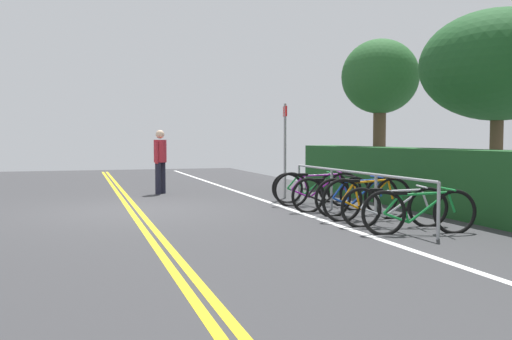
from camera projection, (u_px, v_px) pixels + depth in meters
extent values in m
cube|color=#353538|center=(134.00, 212.00, 10.88)|extent=(29.33, 11.68, 0.05)
cube|color=gold|center=(130.00, 210.00, 10.85)|extent=(26.40, 0.10, 0.00)
cube|color=gold|center=(138.00, 210.00, 10.90)|extent=(26.40, 0.10, 0.00)
cube|color=white|center=(277.00, 205.00, 11.77)|extent=(26.40, 0.12, 0.00)
cylinder|color=#9EA0A5|center=(299.00, 183.00, 12.63)|extent=(0.05, 0.05, 0.80)
cylinder|color=#9EA0A5|center=(332.00, 189.00, 10.99)|extent=(0.05, 0.05, 0.80)
cylinder|color=#9EA0A5|center=(376.00, 198.00, 9.36)|extent=(0.05, 0.05, 0.80)
cylinder|color=#9EA0A5|center=(438.00, 211.00, 7.73)|extent=(0.05, 0.05, 0.80)
cylinder|color=#9EA0A5|center=(352.00, 172.00, 10.15)|extent=(5.15, 0.04, 0.04)
torus|color=black|center=(333.00, 188.00, 12.23)|extent=(0.22, 0.68, 0.69)
torus|color=black|center=(287.00, 188.00, 12.16)|extent=(0.22, 0.68, 0.69)
cylinder|color=#198C38|center=(316.00, 185.00, 12.20)|extent=(0.18, 0.57, 0.47)
cylinder|color=#198C38|center=(313.00, 175.00, 12.18)|extent=(0.20, 0.68, 0.07)
cylinder|color=#198C38|center=(301.00, 185.00, 12.18)|extent=(0.08, 0.17, 0.42)
cylinder|color=#198C38|center=(295.00, 192.00, 12.18)|extent=(0.12, 0.37, 0.18)
cylinder|color=#198C38|center=(293.00, 182.00, 12.16)|extent=(0.10, 0.25, 0.29)
cylinder|color=#198C38|center=(331.00, 181.00, 12.21)|extent=(0.07, 0.14, 0.31)
cube|color=black|center=(298.00, 175.00, 12.16)|extent=(0.13, 0.21, 0.05)
cylinder|color=#198C38|center=(329.00, 172.00, 12.20)|extent=(0.45, 0.14, 0.03)
torus|color=black|center=(344.00, 190.00, 11.58)|extent=(0.24, 0.73, 0.74)
torus|color=black|center=(291.00, 190.00, 11.53)|extent=(0.24, 0.73, 0.74)
cylinder|color=purple|center=(324.00, 186.00, 11.56)|extent=(0.19, 0.62, 0.50)
cylinder|color=purple|center=(321.00, 175.00, 11.54)|extent=(0.22, 0.73, 0.07)
cylinder|color=purple|center=(307.00, 187.00, 11.54)|extent=(0.08, 0.18, 0.45)
cylinder|color=purple|center=(301.00, 194.00, 11.54)|extent=(0.13, 0.39, 0.19)
cylinder|color=purple|center=(297.00, 183.00, 11.52)|extent=(0.10, 0.27, 0.31)
cylinder|color=purple|center=(342.00, 182.00, 11.57)|extent=(0.07, 0.15, 0.33)
cube|color=black|center=(303.00, 174.00, 11.52)|extent=(0.13, 0.21, 0.05)
cylinder|color=purple|center=(339.00, 172.00, 11.56)|extent=(0.45, 0.14, 0.03)
torus|color=black|center=(355.00, 194.00, 10.90)|extent=(0.07, 0.69, 0.69)
torus|color=black|center=(308.00, 196.00, 10.58)|extent=(0.07, 0.69, 0.69)
cylinder|color=black|center=(338.00, 191.00, 10.77)|extent=(0.05, 0.58, 0.47)
cylinder|color=black|center=(335.00, 180.00, 10.74)|extent=(0.05, 0.69, 0.07)
cylinder|color=black|center=(322.00, 192.00, 10.66)|extent=(0.04, 0.17, 0.42)
cylinder|color=black|center=(317.00, 199.00, 10.64)|extent=(0.04, 0.37, 0.18)
cylinder|color=black|center=(314.00, 189.00, 10.60)|extent=(0.04, 0.25, 0.29)
cylinder|color=black|center=(353.00, 186.00, 10.88)|extent=(0.04, 0.14, 0.31)
cube|color=black|center=(319.00, 180.00, 10.63)|extent=(0.08, 0.20, 0.05)
cylinder|color=black|center=(351.00, 176.00, 10.85)|extent=(0.46, 0.04, 0.03)
torus|color=black|center=(381.00, 196.00, 10.34)|extent=(0.06, 0.72, 0.72)
torus|color=black|center=(333.00, 198.00, 10.04)|extent=(0.06, 0.72, 0.72)
cylinder|color=#1947B7|center=(364.00, 192.00, 10.22)|extent=(0.04, 0.57, 0.49)
cylinder|color=#1947B7|center=(361.00, 181.00, 10.19)|extent=(0.04, 0.67, 0.07)
cylinder|color=#1947B7|center=(347.00, 194.00, 10.12)|extent=(0.04, 0.16, 0.44)
cylinder|color=#1947B7|center=(342.00, 202.00, 10.09)|extent=(0.04, 0.36, 0.18)
cylinder|color=#1947B7|center=(338.00, 190.00, 10.06)|extent=(0.04, 0.25, 0.30)
cylinder|color=#1947B7|center=(379.00, 188.00, 10.31)|extent=(0.04, 0.13, 0.33)
cube|color=black|center=(344.00, 180.00, 10.08)|extent=(0.08, 0.20, 0.05)
cylinder|color=#1947B7|center=(377.00, 177.00, 10.28)|extent=(0.46, 0.03, 0.03)
torus|color=black|center=(393.00, 199.00, 9.73)|extent=(0.06, 0.76, 0.76)
torus|color=black|center=(342.00, 201.00, 9.44)|extent=(0.06, 0.76, 0.76)
cylinder|color=orange|center=(374.00, 194.00, 9.62)|extent=(0.04, 0.56, 0.52)
cylinder|color=orange|center=(371.00, 181.00, 9.58)|extent=(0.04, 0.66, 0.07)
cylinder|color=orange|center=(357.00, 196.00, 9.52)|extent=(0.04, 0.16, 0.47)
cylinder|color=orange|center=(351.00, 205.00, 9.50)|extent=(0.04, 0.35, 0.19)
cylinder|color=orange|center=(348.00, 192.00, 9.46)|extent=(0.04, 0.24, 0.32)
cylinder|color=orange|center=(390.00, 189.00, 9.71)|extent=(0.04, 0.13, 0.34)
cube|color=black|center=(354.00, 181.00, 9.49)|extent=(0.08, 0.20, 0.05)
cylinder|color=orange|center=(388.00, 177.00, 9.68)|extent=(0.46, 0.03, 0.03)
torus|color=black|center=(428.00, 208.00, 8.87)|extent=(0.22, 0.65, 0.66)
torus|color=black|center=(361.00, 208.00, 8.81)|extent=(0.22, 0.65, 0.66)
cylinder|color=silver|center=(403.00, 203.00, 8.85)|extent=(0.19, 0.61, 0.45)
cylinder|color=silver|center=(399.00, 191.00, 8.83)|extent=(0.22, 0.72, 0.07)
cylinder|color=silver|center=(380.00, 204.00, 8.83)|extent=(0.08, 0.18, 0.41)
cylinder|color=silver|center=(373.00, 212.00, 8.83)|extent=(0.13, 0.39, 0.17)
cylinder|color=silver|center=(369.00, 200.00, 8.81)|extent=(0.10, 0.26, 0.28)
cylinder|color=silver|center=(425.00, 199.00, 8.86)|extent=(0.07, 0.15, 0.30)
cube|color=black|center=(376.00, 190.00, 8.81)|extent=(0.13, 0.21, 0.05)
cylinder|color=silver|center=(422.00, 187.00, 8.85)|extent=(0.45, 0.14, 0.03)
torus|color=black|center=(455.00, 212.00, 8.25)|extent=(0.18, 0.68, 0.68)
torus|color=black|center=(384.00, 213.00, 8.12)|extent=(0.18, 0.68, 0.68)
cylinder|color=#198C38|center=(428.00, 207.00, 8.20)|extent=(0.15, 0.61, 0.47)
cylinder|color=#198C38|center=(424.00, 194.00, 8.18)|extent=(0.17, 0.73, 0.07)
cylinder|color=#198C38|center=(404.00, 209.00, 8.16)|extent=(0.07, 0.18, 0.42)
cylinder|color=#198C38|center=(396.00, 218.00, 8.15)|extent=(0.11, 0.39, 0.17)
cylinder|color=#198C38|center=(392.00, 204.00, 8.13)|extent=(0.09, 0.27, 0.29)
cylinder|color=#198C38|center=(451.00, 202.00, 8.24)|extent=(0.06, 0.15, 0.31)
cube|color=black|center=(400.00, 193.00, 8.13)|extent=(0.12, 0.21, 0.05)
cylinder|color=#198C38|center=(448.00, 189.00, 8.22)|extent=(0.46, 0.11, 0.03)
cylinder|color=#1E1E2D|center=(163.00, 178.00, 14.25)|extent=(0.14, 0.14, 0.80)
cylinder|color=#1E1E2D|center=(158.00, 178.00, 14.00)|extent=(0.14, 0.14, 0.80)
cylinder|color=#B22633|center=(160.00, 151.00, 14.09)|extent=(0.32, 0.32, 0.57)
sphere|color=beige|center=(160.00, 134.00, 14.06)|extent=(0.22, 0.22, 0.22)
cylinder|color=#B22633|center=(164.00, 152.00, 14.28)|extent=(0.09, 0.09, 0.55)
cylinder|color=#B22633|center=(157.00, 153.00, 13.90)|extent=(0.09, 0.09, 0.55)
cylinder|color=gray|center=(285.00, 151.00, 13.04)|extent=(0.06, 0.06, 2.21)
cube|color=red|center=(285.00, 111.00, 12.99)|extent=(0.36, 0.09, 0.24)
cube|color=#1C4C21|center=(494.00, 186.00, 9.30)|extent=(14.15, 0.91, 1.21)
cylinder|color=brown|center=(379.00, 150.00, 14.95)|extent=(0.34, 0.34, 2.16)
ellipsoid|color=#235626|center=(380.00, 76.00, 14.83)|extent=(2.04, 2.04, 1.97)
cylinder|color=brown|center=(496.00, 160.00, 11.71)|extent=(0.27, 0.27, 1.89)
ellipsoid|color=#1C4C21|center=(498.00, 65.00, 11.60)|extent=(3.21, 3.21, 2.30)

